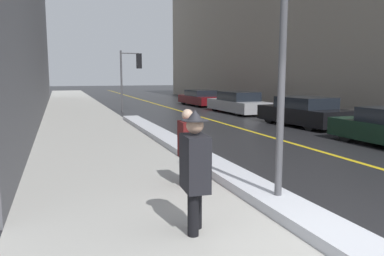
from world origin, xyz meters
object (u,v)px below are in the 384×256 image
Objects in this scene: traffic_light_near at (132,68)px; parked_car_silver at (237,103)px; pedestrian_with_shoulder_bag at (187,144)px; parked_car_maroon at (200,98)px; lamp_post at (283,54)px; pedestrian_in_fedora at (195,167)px; parked_car_black at (304,112)px.

traffic_light_near is 6.67m from parked_car_silver.
pedestrian_with_shoulder_bag is at bearing 147.92° from parked_car_silver.
pedestrian_with_shoulder_bag is at bearing -99.24° from traffic_light_near.
pedestrian_with_shoulder_bag is at bearing 155.54° from parked_car_maroon.
pedestrian_in_fedora is at bearing -161.76° from lamp_post.
pedestrian_with_shoulder_bag is (-1.08, 1.60, -1.70)m from lamp_post.
parked_car_black is 6.15m from parked_car_silver.
parked_car_black is (8.43, 9.07, -0.35)m from pedestrian_in_fedora.
lamp_post is 0.85× the size of parked_car_silver.
traffic_light_near is at bearing 176.99° from pedestrian_with_shoulder_bag.
pedestrian_in_fedora is at bearing -12.37° from pedestrian_with_shoulder_bag.
pedestrian_with_shoulder_bag is 20.46m from parked_car_maroon.
parked_car_black is (6.71, 8.50, -1.95)m from lamp_post.
traffic_light_near is at bearing 62.22° from parked_car_silver.
parked_car_silver is (5.70, -2.78, -2.06)m from traffic_light_near.
lamp_post is 0.93× the size of parked_car_black.
pedestrian_with_shoulder_bag is 0.31× the size of parked_car_silver.
parked_car_black is 12.13m from parked_car_maroon.
traffic_light_near reaches higher than parked_car_black.
parked_car_silver is at bearing 153.62° from pedestrian_with_shoulder_bag.
parked_car_black reaches higher than parked_car_silver.
lamp_post is 21.70m from parked_car_maroon.
parked_car_black is at bearing -58.97° from traffic_light_near.
parked_car_silver is at bearing 65.98° from lamp_post.
pedestrian_with_shoulder_bag reaches higher than parked_car_black.
parked_car_silver is (6.53, 14.65, -1.96)m from lamp_post.
lamp_post is at bearing 112.11° from pedestrian_in_fedora.
parked_car_maroon is at bearing 162.85° from pedestrian_in_fedora.
lamp_post reaches higher than pedestrian_in_fedora.
parked_car_silver is (-0.18, 6.15, -0.01)m from parked_car_black.
pedestrian_in_fedora is 17.31m from parked_car_silver.
parked_car_silver is at bearing 178.02° from parked_car_maroon.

